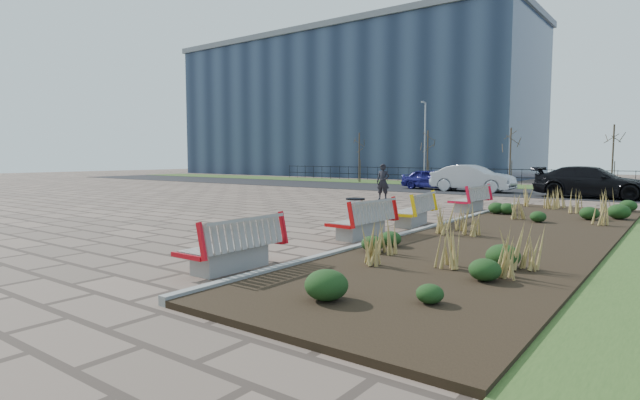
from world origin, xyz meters
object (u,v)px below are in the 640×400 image
Objects in this scene: pedestrian at (383,182)px; lamp_west at (425,144)px; bench_a at (231,244)px; car_black at (592,182)px; bench_b at (361,219)px; bench_c at (412,209)px; bench_d at (469,199)px; car_blue at (430,179)px; car_silver at (473,178)px; litter_bin at (355,215)px.

lamp_west is (-3.69, 12.69, 2.16)m from pedestrian.
car_black is at bearing 82.68° from bench_a.
bench_a is 1.00× the size of bench_b.
bench_c is 9.29m from pedestrian.
bench_d is (0.00, 4.95, 0.00)m from bench_c.
bench_d is at bearing -143.80° from car_blue.
car_silver is (2.90, -0.45, 0.16)m from car_blue.
car_blue is at bearing 105.65° from bench_a.
lamp_west reaches higher than bench_b.
bench_a is 0.43× the size of car_silver.
pedestrian reaches higher than car_silver.
bench_a is 1.00× the size of bench_c.
pedestrian is at bearing 157.41° from bench_d.
litter_bin is at bearing -79.65° from pedestrian.
bench_d is at bearing -41.64° from pedestrian.
car_blue is (-1.27, 8.42, -0.22)m from pedestrian.
lamp_west reaches higher than bench_c.
litter_bin is at bearing 132.62° from bench_b.
bench_d is 12.89m from car_blue.
bench_b is 0.35× the size of lamp_west.
car_silver is at bearing 80.89° from car_black.
litter_bin is 0.17× the size of car_black.
car_silver is (-2.93, 17.61, 0.36)m from litter_bin.
pedestrian is 0.47× the size of car_blue.
car_blue is at bearing 107.89° from litter_bin.
bench_d is 10.03m from car_black.
bench_c is 0.43× the size of car_silver.
bench_b is at bearing -78.20° from pedestrian.
car_blue is at bearing 80.96° from car_black.
bench_d is 1.19× the size of pedestrian.
bench_c is 2.28× the size of litter_bin.
bench_b and bench_d have the same top height.
bench_a reaches higher than litter_bin.
bench_c is at bearing -66.09° from lamp_west.
car_silver is (-3.68, 10.64, 0.32)m from bench_d.
bench_d is at bearing 92.53° from bench_b.
pedestrian reaches higher than bench_b.
car_black is (8.15, 6.94, -0.06)m from pedestrian.
car_silver reaches higher than litter_bin.
pedestrian is (-4.55, 9.63, 0.42)m from litter_bin.
bench_b is 17.71m from car_black.
litter_bin is 23.94m from lamp_west.
bench_a is 2.28× the size of litter_bin.
bench_a is 1.19× the size of pedestrian.
litter_bin is at bearing -92.09° from bench_d.
bench_a is 0.56× the size of car_blue.
lamp_west reaches higher than car_black.
car_silver is at bearing -41.58° from lamp_west.
car_blue reaches higher than bench_a.
pedestrian is 0.32× the size of car_black.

